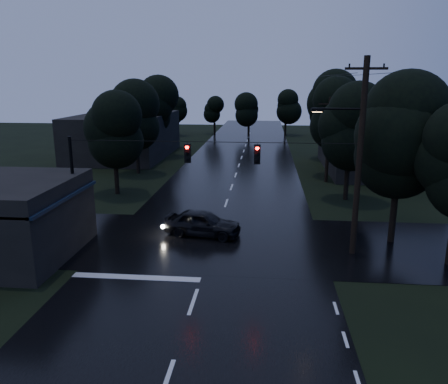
# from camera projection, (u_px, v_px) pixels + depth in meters

# --- Properties ---
(ground) EXTENTS (160.00, 160.00, 0.00)m
(ground) POSITION_uv_depth(u_px,v_px,m) (166.00, 383.00, 13.12)
(ground) COLOR black
(ground) RESTS_ON ground
(main_road) EXTENTS (12.00, 120.00, 0.02)m
(main_road) POSITION_uv_depth(u_px,v_px,m) (236.00, 175.00, 42.06)
(main_road) COLOR black
(main_road) RESTS_ON ground
(cross_street) EXTENTS (60.00, 9.00, 0.02)m
(cross_street) POSITION_uv_depth(u_px,v_px,m) (213.00, 242.00, 24.69)
(cross_street) COLOR black
(cross_street) RESTS_ON ground
(building_far_right) EXTENTS (10.00, 14.00, 4.40)m
(building_far_right) POSITION_uv_depth(u_px,v_px,m) (377.00, 149.00, 44.08)
(building_far_right) COLOR black
(building_far_right) RESTS_ON ground
(building_far_left) EXTENTS (10.00, 16.00, 5.00)m
(building_far_left) POSITION_uv_depth(u_px,v_px,m) (125.00, 135.00, 52.38)
(building_far_left) COLOR black
(building_far_left) RESTS_ON ground
(utility_pole_main) EXTENTS (3.50, 0.30, 10.00)m
(utility_pole_main) POSITION_uv_depth(u_px,v_px,m) (358.00, 155.00, 21.75)
(utility_pole_main) COLOR black
(utility_pole_main) RESTS_ON ground
(utility_pole_far) EXTENTS (2.00, 0.30, 7.50)m
(utility_pole_far) POSITION_uv_depth(u_px,v_px,m) (328.00, 139.00, 38.40)
(utility_pole_far) COLOR black
(utility_pole_far) RESTS_ON ground
(anchor_pole_left) EXTENTS (0.18, 0.18, 6.00)m
(anchor_pole_left) POSITION_uv_depth(u_px,v_px,m) (74.00, 191.00, 23.68)
(anchor_pole_left) COLOR black
(anchor_pole_left) RESTS_ON ground
(span_signals) EXTENTS (15.00, 0.37, 1.12)m
(span_signals) POSITION_uv_depth(u_px,v_px,m) (221.00, 153.00, 22.37)
(span_signals) COLOR black
(span_signals) RESTS_ON ground
(tree_corner_near) EXTENTS (4.48, 4.48, 9.44)m
(tree_corner_near) POSITION_uv_depth(u_px,v_px,m) (401.00, 136.00, 23.25)
(tree_corner_near) COLOR black
(tree_corner_near) RESTS_ON ground
(tree_left_a) EXTENTS (3.92, 3.92, 8.26)m
(tree_left_a) POSITION_uv_depth(u_px,v_px,m) (113.00, 128.00, 33.88)
(tree_left_a) COLOR black
(tree_left_a) RESTS_ON ground
(tree_left_b) EXTENTS (4.20, 4.20, 8.85)m
(tree_left_b) POSITION_uv_depth(u_px,v_px,m) (136.00, 116.00, 41.56)
(tree_left_b) COLOR black
(tree_left_b) RESTS_ON ground
(tree_left_c) EXTENTS (4.48, 4.48, 9.44)m
(tree_left_c) POSITION_uv_depth(u_px,v_px,m) (155.00, 106.00, 51.17)
(tree_left_c) COLOR black
(tree_left_c) RESTS_ON ground
(tree_right_a) EXTENTS (4.20, 4.20, 8.85)m
(tree_right_a) POSITION_uv_depth(u_px,v_px,m) (350.00, 126.00, 32.12)
(tree_right_a) COLOR black
(tree_right_a) RESTS_ON ground
(tree_right_b) EXTENTS (4.48, 4.48, 9.44)m
(tree_right_b) POSITION_uv_depth(u_px,v_px,m) (341.00, 113.00, 39.69)
(tree_right_b) COLOR black
(tree_right_b) RESTS_ON ground
(tree_right_c) EXTENTS (4.76, 4.76, 10.03)m
(tree_right_c) POSITION_uv_depth(u_px,v_px,m) (332.00, 103.00, 49.19)
(tree_right_c) COLOR black
(tree_right_c) RESTS_ON ground
(car) EXTENTS (4.72, 2.55, 1.52)m
(car) POSITION_uv_depth(u_px,v_px,m) (203.00, 223.00, 25.52)
(car) COLOR black
(car) RESTS_ON ground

